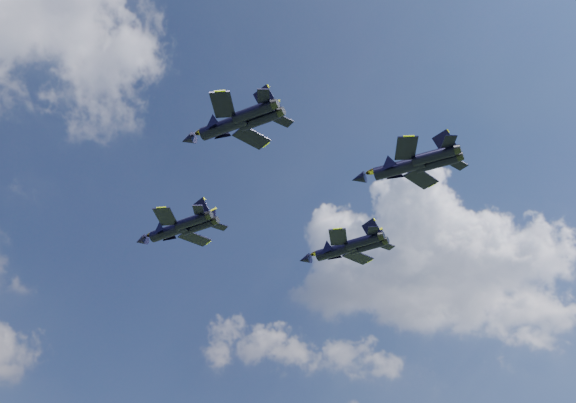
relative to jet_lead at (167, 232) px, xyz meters
The scene contains 4 objects.
jet_lead is the anchor object (origin of this frame).
jet_left 27.68m from the jet_lead, 103.22° to the right, with size 12.03×16.45×3.94m.
jet_right 29.28m from the jet_lead, 22.18° to the right, with size 13.00×17.95×4.27m.
jet_slot 39.88m from the jet_lead, 63.49° to the right, with size 12.51×16.92×4.09m.
Camera 1 is at (-47.06, -68.93, 3.41)m, focal length 40.00 mm.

